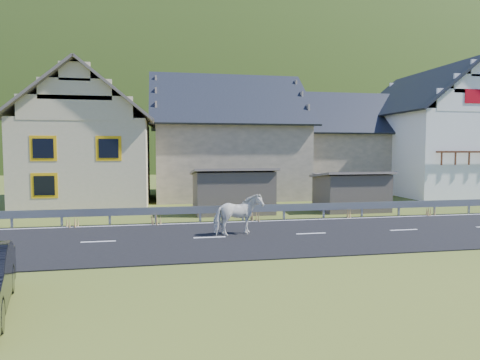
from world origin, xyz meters
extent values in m
plane|color=#2F3E14|center=(0.00, 0.00, 0.00)|extent=(160.00, 160.00, 0.00)
cube|color=black|center=(0.00, 0.00, 0.02)|extent=(60.00, 7.00, 0.04)
cube|color=silver|center=(0.00, 0.00, 0.04)|extent=(60.00, 6.60, 0.01)
cube|color=#93969B|center=(0.00, 3.68, 0.58)|extent=(28.00, 0.08, 0.34)
cube|color=#93969B|center=(-12.00, 3.70, 0.35)|extent=(0.10, 0.06, 0.70)
cube|color=#93969B|center=(-10.00, 3.70, 0.35)|extent=(0.10, 0.06, 0.70)
cube|color=#93969B|center=(-8.00, 3.70, 0.35)|extent=(0.10, 0.06, 0.70)
cube|color=#93969B|center=(-6.00, 3.70, 0.35)|extent=(0.10, 0.06, 0.70)
cube|color=#93969B|center=(-4.00, 3.70, 0.35)|extent=(0.10, 0.06, 0.70)
cube|color=#93969B|center=(-2.00, 3.70, 0.35)|extent=(0.10, 0.06, 0.70)
cube|color=#93969B|center=(0.00, 3.70, 0.35)|extent=(0.10, 0.06, 0.70)
cube|color=#93969B|center=(2.00, 3.70, 0.35)|extent=(0.10, 0.06, 0.70)
cube|color=#93969B|center=(4.00, 3.70, 0.35)|extent=(0.10, 0.06, 0.70)
cube|color=#93969B|center=(6.00, 3.70, 0.35)|extent=(0.10, 0.06, 0.70)
cube|color=#93969B|center=(8.00, 3.70, 0.35)|extent=(0.10, 0.06, 0.70)
cube|color=#93969B|center=(10.00, 3.70, 0.35)|extent=(0.10, 0.06, 0.70)
cube|color=#605549|center=(-2.00, 6.50, 1.10)|extent=(4.30, 3.30, 2.40)
cube|color=#605549|center=(4.50, 6.00, 1.00)|extent=(3.80, 2.90, 2.20)
cube|color=beige|center=(-10.00, 12.00, 2.50)|extent=(7.00, 9.00, 5.00)
cube|color=#E1A40D|center=(-11.60, 7.50, 3.40)|extent=(1.30, 0.12, 1.30)
cube|color=#E1A40D|center=(-8.40, 7.50, 3.40)|extent=(1.30, 0.12, 1.30)
cube|color=#E1A40D|center=(-11.60, 7.50, 1.50)|extent=(1.30, 0.12, 1.30)
cube|color=tan|center=(-12.00, 13.50, 6.56)|extent=(0.70, 0.70, 2.40)
cube|color=tan|center=(-1.00, 15.00, 2.50)|extent=(10.00, 9.00, 5.00)
cube|color=tan|center=(9.00, 17.00, 2.30)|extent=(9.00, 8.00, 4.60)
cube|color=white|center=(15.00, 14.00, 3.00)|extent=(8.00, 10.00, 6.00)
ellipsoid|color=#243D12|center=(5.00, 180.00, -20.00)|extent=(440.00, 280.00, 260.00)
imported|color=silver|center=(-2.87, 0.28, 0.83)|extent=(1.32, 2.04, 1.59)
camera|label=1|loc=(-5.84, -15.76, 3.31)|focal=32.00mm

